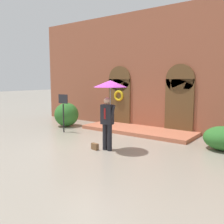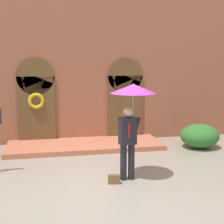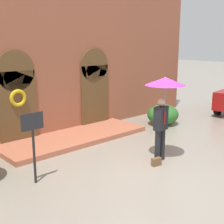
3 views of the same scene
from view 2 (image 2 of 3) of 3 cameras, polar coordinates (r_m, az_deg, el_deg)
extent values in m
plane|color=gray|center=(7.86, -2.29, -12.33)|extent=(80.00, 80.00, 0.00)
cube|color=#9E563D|center=(11.50, -5.78, 8.63)|extent=(14.00, 0.50, 5.60)
cube|color=brown|center=(11.28, -13.62, 0.26)|extent=(1.30, 0.08, 2.40)
cylinder|color=brown|center=(11.17, -13.84, 6.35)|extent=(1.30, 0.08, 1.30)
cube|color=brown|center=(11.60, 2.37, 0.74)|extent=(1.30, 0.08, 2.40)
cylinder|color=brown|center=(11.49, 2.41, 6.67)|extent=(1.30, 0.08, 1.30)
torus|color=gold|center=(11.16, -13.69, 1.98)|extent=(0.56, 0.12, 0.56)
cube|color=#B56346|center=(10.72, -4.93, -6.09)|extent=(5.20, 1.80, 0.16)
cylinder|color=black|center=(7.74, 2.10, -9.15)|extent=(0.16, 0.16, 0.90)
cylinder|color=black|center=(7.79, 3.55, -9.05)|extent=(0.16, 0.16, 0.90)
cube|color=black|center=(7.56, 2.87, -3.46)|extent=(0.43, 0.29, 0.66)
cube|color=#A51919|center=(7.43, 3.12, -3.37)|extent=(0.06, 0.02, 0.36)
sphere|color=tan|center=(7.47, 2.90, -0.02)|extent=(0.22, 0.22, 0.22)
cylinder|color=black|center=(7.59, 4.49, -2.65)|extent=(0.22, 0.09, 0.46)
cylinder|color=gray|center=(7.51, 3.87, -0.29)|extent=(0.02, 0.02, 0.98)
cone|color=#992893|center=(7.44, 3.92, 4.28)|extent=(1.10, 1.10, 0.22)
cone|color=white|center=(7.44, 3.92, 4.39)|extent=(0.61, 0.61, 0.20)
cube|color=brown|center=(7.61, 0.34, -12.18)|extent=(0.30, 0.17, 0.22)
ellipsoid|color=#2D6B28|center=(11.04, 15.74, -4.23)|extent=(1.32, 1.22, 0.81)
camera|label=1|loc=(6.91, 72.93, -1.09)|focal=40.00mm
camera|label=3|loc=(5.19, -80.91, 6.99)|focal=50.00mm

